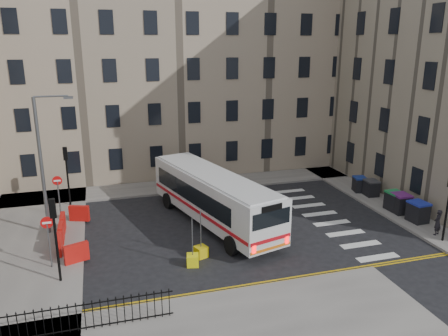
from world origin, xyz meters
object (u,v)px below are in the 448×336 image
pedestrian (438,222)px  wheelie_bin_b (401,203)px  wheelie_bin_c (395,201)px  bollard_chevron (201,252)px  wheelie_bin_e (360,184)px  wheelie_bin_d (371,188)px  bollard_yellow (193,260)px  streetlamp (41,164)px  bus (213,196)px  wheelie_bin_a (418,212)px

pedestrian → wheelie_bin_b: bearing=-115.6°
wheelie_bin_c → bollard_chevron: (-13.97, -2.60, -0.49)m
wheelie_bin_e → pedestrian: (-0.05, -8.06, 0.20)m
wheelie_bin_d → bollard_yellow: (-14.78, -6.34, -0.44)m
wheelie_bin_d → wheelie_bin_e: 1.09m
wheelie_bin_e → pedestrian: 8.06m
streetlamp → wheelie_bin_b: size_ratio=6.27×
wheelie_bin_c → streetlamp: bearing=170.8°
bus → wheelie_bin_d: size_ratio=10.30×
streetlamp → bollard_chevron: bearing=-33.5°
bollard_yellow → bus: bearing=64.0°
wheelie_bin_e → pedestrian: pedestrian is taller
wheelie_bin_c → bollard_yellow: size_ratio=2.13×
wheelie_bin_a → wheelie_bin_d: bearing=85.1°
wheelie_bin_a → pedestrian: pedestrian is taller
wheelie_bin_d → wheelie_bin_e: bearing=110.4°
pedestrian → bollard_yellow: bearing=-25.0°
bus → wheelie_bin_c: 12.32m
bollard_chevron → wheelie_bin_a: bearing=2.0°
wheelie_bin_e → bollard_yellow: (-14.49, -7.39, -0.42)m
bus → wheelie_bin_d: 12.49m
wheelie_bin_e → wheelie_bin_c: bearing=-75.3°
wheelie_bin_b → wheelie_bin_d: wheelie_bin_b is taller
wheelie_bin_a → wheelie_bin_d: wheelie_bin_a is taller
wheelie_bin_c → wheelie_bin_d: size_ratio=1.09×
streetlamp → wheelie_bin_a: 22.87m
streetlamp → pedestrian: bearing=-17.2°
streetlamp → wheelie_bin_b: 22.53m
wheelie_bin_b → pedestrian: bearing=-89.2°
wheelie_bin_c → wheelie_bin_d: bearing=84.0°
wheelie_bin_a → wheelie_bin_b: wheelie_bin_b is taller
wheelie_bin_d → pedestrian: pedestrian is taller
wheelie_bin_b → bollard_chevron: 14.17m
wheelie_bin_c → pedestrian: (-0.16, -4.06, 0.12)m
streetlamp → wheelie_bin_a: size_ratio=6.32×
streetlamp → wheelie_bin_e: streetlamp is taller
wheelie_bin_d → bollard_yellow: wheelie_bin_d is taller
streetlamp → pedestrian: 23.09m
wheelie_bin_b → wheelie_bin_c: (-0.04, 0.54, -0.01)m
bus → bollard_chevron: (-1.80, -4.17, -1.55)m
bus → wheelie_bin_e: bearing=-3.9°
bus → wheelie_bin_b: size_ratio=9.24×
pedestrian → streetlamp: bearing=-39.5°
wheelie_bin_a → wheelie_bin_b: bearing=88.6°
wheelie_bin_e → wheelie_bin_d: bearing=-61.0°
bus → bollard_chevron: bearing=-128.6°
wheelie_bin_a → pedestrian: size_ratio=0.84×
streetlamp → wheelie_bin_a: (22.08, -4.78, -3.54)m
bus → pedestrian: size_ratio=7.82×
wheelie_bin_e → wheelie_bin_a: bearing=-74.8°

